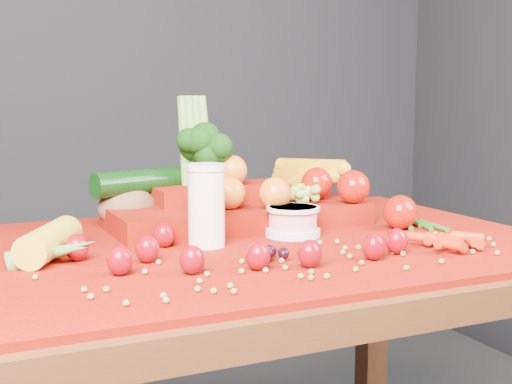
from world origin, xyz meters
name	(u,v)px	position (x,y,z in m)	size (l,w,h in m)	color
table	(261,296)	(0.00, 0.00, 0.66)	(1.10, 0.80, 0.75)	#3E1D0E
red_cloth	(261,244)	(0.00, 0.00, 0.76)	(1.05, 0.75, 0.01)	maroon
milk_glass	(206,202)	(-0.11, -0.01, 0.84)	(0.07, 0.07, 0.15)	white
yogurt_bowl	(293,220)	(0.07, 0.01, 0.79)	(0.10, 0.10, 0.06)	silver
strawberry_scatter	(228,248)	(-0.12, -0.14, 0.79)	(0.54, 0.28, 0.05)	maroon
dark_grape_cluster	(269,252)	(-0.06, -0.15, 0.78)	(0.06, 0.05, 0.03)	black
soybean_scatter	(314,261)	(0.00, -0.20, 0.77)	(0.84, 0.24, 0.01)	olive
corn_ear	(52,249)	(-0.38, -0.01, 0.78)	(0.24, 0.26, 0.06)	gold
potato	(127,208)	(-0.19, 0.23, 0.80)	(0.12, 0.09, 0.08)	brown
baby_carrot_pile	(443,239)	(0.27, -0.19, 0.78)	(0.17, 0.17, 0.03)	red
green_bean_pile	(416,224)	(0.35, -0.01, 0.77)	(0.14, 0.12, 0.01)	#2A6116
produce_mound	(244,197)	(0.04, 0.16, 0.82)	(0.60, 0.36, 0.27)	maroon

